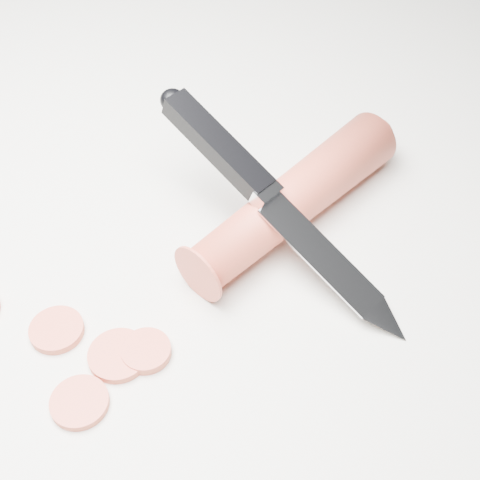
% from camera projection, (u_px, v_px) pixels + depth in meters
% --- Properties ---
extents(ground, '(2.40, 2.40, 0.00)m').
position_uv_depth(ground, '(118.00, 290.00, 0.46)').
color(ground, silver).
rests_on(ground, ground).
extents(carrot, '(0.10, 0.20, 0.04)m').
position_uv_depth(carrot, '(294.00, 199.00, 0.49)').
color(carrot, '#C33B28').
rests_on(carrot, ground).
extents(carrot_slice_1, '(0.04, 0.04, 0.01)m').
position_uv_depth(carrot_slice_1, '(118.00, 355.00, 0.43)').
color(carrot_slice_1, '#CA4330').
rests_on(carrot_slice_1, ground).
extents(carrot_slice_2, '(0.03, 0.03, 0.01)m').
position_uv_depth(carrot_slice_2, '(146.00, 351.00, 0.43)').
color(carrot_slice_2, '#CA4330').
rests_on(carrot_slice_2, ground).
extents(carrot_slice_3, '(0.04, 0.04, 0.01)m').
position_uv_depth(carrot_slice_3, '(80.00, 402.00, 0.40)').
color(carrot_slice_3, '#CA4330').
rests_on(carrot_slice_3, ground).
extents(carrot_slice_4, '(0.04, 0.04, 0.01)m').
position_uv_depth(carrot_slice_4, '(57.00, 330.00, 0.44)').
color(carrot_slice_4, '#CA4330').
rests_on(carrot_slice_4, ground).
extents(kitchen_knife, '(0.23, 0.10, 0.09)m').
position_uv_depth(kitchen_knife, '(280.00, 205.00, 0.46)').
color(kitchen_knife, silver).
rests_on(kitchen_knife, ground).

